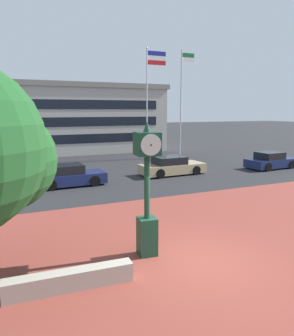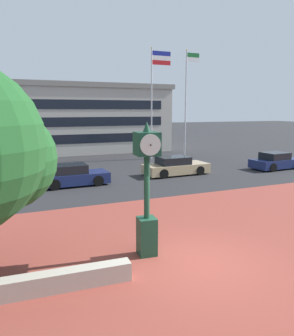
{
  "view_description": "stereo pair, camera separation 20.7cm",
  "coord_description": "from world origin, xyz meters",
  "px_view_note": "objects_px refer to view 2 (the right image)",
  "views": [
    {
      "loc": [
        -5.06,
        -7.53,
        4.45
      ],
      "look_at": [
        -1.04,
        1.52,
        2.68
      ],
      "focal_mm": 34.73,
      "sensor_mm": 36.0,
      "label": 1
    },
    {
      "loc": [
        -4.87,
        -7.61,
        4.45
      ],
      "look_at": [
        -1.04,
        1.52,
        2.68
      ],
      "focal_mm": 34.73,
      "sensor_mm": 36.0,
      "label": 2
    }
  ],
  "objects_px": {
    "car_street_far": "(276,161)",
    "car_street_near": "(73,176)",
    "car_street_mid": "(175,167)",
    "civic_building": "(39,118)",
    "flagpole_secondary": "(187,98)",
    "street_clock": "(147,190)",
    "flagpole_primary": "(154,92)"
  },
  "relations": [
    {
      "from": "car_street_far",
      "to": "civic_building",
      "type": "distance_m",
      "value": 25.51
    },
    {
      "from": "car_street_far",
      "to": "flagpole_secondary",
      "type": "height_order",
      "value": "flagpole_secondary"
    },
    {
      "from": "flagpole_primary",
      "to": "flagpole_secondary",
      "type": "distance_m",
      "value": 3.36
    },
    {
      "from": "flagpole_primary",
      "to": "flagpole_secondary",
      "type": "relative_size",
      "value": 0.99
    },
    {
      "from": "car_street_near",
      "to": "car_street_mid",
      "type": "xyz_separation_m",
      "value": [
        7.18,
        0.58,
        0.0
      ]
    },
    {
      "from": "civic_building",
      "to": "car_street_mid",
      "type": "bearing_deg",
      "value": -68.79
    },
    {
      "from": "street_clock",
      "to": "car_street_mid",
      "type": "height_order",
      "value": "street_clock"
    },
    {
      "from": "street_clock",
      "to": "civic_building",
      "type": "height_order",
      "value": "civic_building"
    },
    {
      "from": "street_clock",
      "to": "flagpole_primary",
      "type": "distance_m",
      "value": 20.59
    },
    {
      "from": "car_street_near",
      "to": "civic_building",
      "type": "relative_size",
      "value": 0.15
    },
    {
      "from": "car_street_near",
      "to": "flagpole_primary",
      "type": "distance_m",
      "value": 13.04
    },
    {
      "from": "car_street_far",
      "to": "flagpole_secondary",
      "type": "bearing_deg",
      "value": -161.93
    },
    {
      "from": "car_street_far",
      "to": "civic_building",
      "type": "height_order",
      "value": "civic_building"
    },
    {
      "from": "car_street_mid",
      "to": "flagpole_primary",
      "type": "bearing_deg",
      "value": 165.45
    },
    {
      "from": "car_street_near",
      "to": "civic_building",
      "type": "xyz_separation_m",
      "value": [
        -0.2,
        19.59,
        3.02
      ]
    },
    {
      "from": "car_street_far",
      "to": "flagpole_primary",
      "type": "bearing_deg",
      "value": -144.85
    },
    {
      "from": "street_clock",
      "to": "flagpole_secondary",
      "type": "xyz_separation_m",
      "value": [
        11.75,
        18.38,
        3.53
      ]
    },
    {
      "from": "flagpole_primary",
      "to": "flagpole_secondary",
      "type": "bearing_deg",
      "value": -0.0
    },
    {
      "from": "car_street_near",
      "to": "car_street_far",
      "type": "relative_size",
      "value": 1.0
    },
    {
      "from": "car_street_mid",
      "to": "flagpole_secondary",
      "type": "xyz_separation_m",
      "value": [
        4.97,
        7.35,
        5.03
      ]
    },
    {
      "from": "car_street_mid",
      "to": "flagpole_primary",
      "type": "distance_m",
      "value": 9.29
    },
    {
      "from": "car_street_near",
      "to": "car_street_mid",
      "type": "distance_m",
      "value": 7.2
    },
    {
      "from": "street_clock",
      "to": "flagpole_primary",
      "type": "xyz_separation_m",
      "value": [
        8.41,
        18.38,
        3.94
      ]
    },
    {
      "from": "car_street_mid",
      "to": "car_street_near",
      "type": "bearing_deg",
      "value": -87.42
    },
    {
      "from": "car_street_mid",
      "to": "flagpole_secondary",
      "type": "height_order",
      "value": "flagpole_secondary"
    },
    {
      "from": "car_street_far",
      "to": "civic_building",
      "type": "relative_size",
      "value": 0.15
    },
    {
      "from": "flagpole_primary",
      "to": "civic_building",
      "type": "height_order",
      "value": "flagpole_primary"
    },
    {
      "from": "car_street_mid",
      "to": "flagpole_primary",
      "type": "relative_size",
      "value": 0.47
    },
    {
      "from": "car_street_far",
      "to": "car_street_near",
      "type": "bearing_deg",
      "value": -94.6
    },
    {
      "from": "street_clock",
      "to": "flagpole_secondary",
      "type": "height_order",
      "value": "flagpole_secondary"
    },
    {
      "from": "flagpole_primary",
      "to": "civic_building",
      "type": "xyz_separation_m",
      "value": [
        -9.02,
        11.67,
        -2.42
      ]
    },
    {
      "from": "civic_building",
      "to": "car_street_far",
      "type": "bearing_deg",
      "value": -52.02
    }
  ]
}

